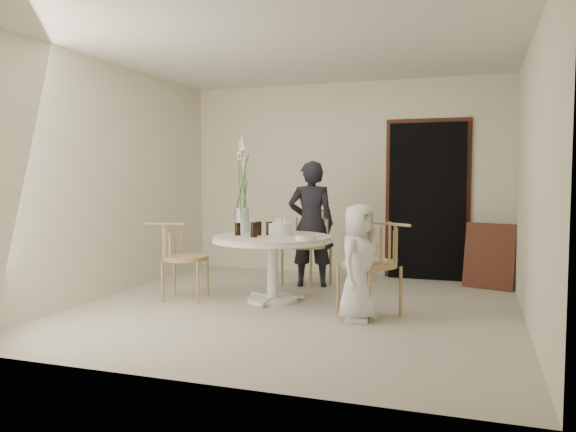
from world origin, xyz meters
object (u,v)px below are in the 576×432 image
(chair_right, at_px, (379,255))
(flower_vase, at_px, (242,195))
(table, at_px, (273,246))
(boy, at_px, (358,263))
(chair_left, at_px, (175,249))
(girl, at_px, (311,224))
(chair_far, at_px, (313,236))
(birthday_cake, at_px, (280,229))

(chair_right, bearing_deg, flower_vase, -76.27)
(table, xyz_separation_m, boy, (1.07, -0.53, -0.05))
(boy, bearing_deg, chair_left, 96.45)
(boy, bearing_deg, girl, 45.61)
(table, height_order, flower_vase, flower_vase)
(chair_right, xyz_separation_m, flower_vase, (-1.72, 0.62, 0.55))
(chair_far, relative_size, birthday_cake, 3.41)
(table, bearing_deg, birthday_cake, 79.63)
(chair_left, bearing_deg, table, -89.37)
(chair_right, height_order, chair_left, chair_right)
(girl, distance_m, flower_vase, 1.02)
(chair_left, xyz_separation_m, birthday_cake, (1.12, 0.39, 0.23))
(table, distance_m, chair_far, 1.13)
(chair_left, distance_m, girl, 1.75)
(table, xyz_separation_m, girl, (0.16, 0.97, 0.17))
(birthday_cake, xyz_separation_m, flower_vase, (-0.51, 0.11, 0.37))
(chair_right, height_order, boy, boy)
(table, xyz_separation_m, chair_left, (-1.09, -0.23, -0.05))
(chair_left, relative_size, birthday_cake, 3.09)
(girl, height_order, boy, girl)
(table, height_order, boy, boy)
(girl, bearing_deg, table, 65.09)
(chair_right, bearing_deg, table, -72.09)
(girl, height_order, birthday_cake, girl)
(boy, bearing_deg, table, 77.99)
(chair_right, xyz_separation_m, birthday_cake, (-1.21, 0.51, 0.18))
(chair_right, relative_size, birthday_cake, 3.39)
(girl, bearing_deg, chair_right, 113.68)
(birthday_cake, bearing_deg, boy, -33.53)
(birthday_cake, bearing_deg, chair_right, -22.72)
(chair_right, distance_m, flower_vase, 1.91)
(chair_left, bearing_deg, chair_far, -53.48)
(table, bearing_deg, chair_far, 83.06)
(table, height_order, chair_left, chair_left)
(chair_far, height_order, birthday_cake, chair_far)
(chair_far, xyz_separation_m, chair_left, (-1.23, -1.35, -0.06))
(boy, height_order, birthday_cake, boy)
(boy, bearing_deg, chair_far, 43.85)
(table, distance_m, chair_left, 1.12)
(birthday_cake, bearing_deg, chair_far, 83.62)
(flower_vase, bearing_deg, birthday_cake, -12.73)
(birthday_cake, bearing_deg, chair_left, -160.92)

